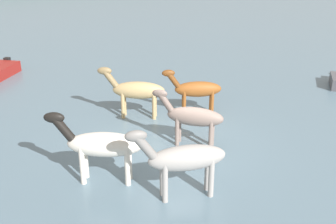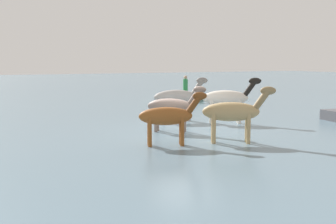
% 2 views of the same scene
% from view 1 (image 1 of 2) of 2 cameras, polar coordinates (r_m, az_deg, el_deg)
% --- Properties ---
extents(ground_plane, '(144.90, 144.90, 0.00)m').
position_cam_1_polar(ground_plane, '(13.67, 1.55, -4.43)').
color(ground_plane, slate).
extents(horse_lead, '(2.05, 1.77, 1.82)m').
position_cam_1_polar(horse_lead, '(13.21, 3.39, -0.64)').
color(horse_lead, gray).
rests_on(horse_lead, ground_plane).
extents(horse_gray_outer, '(2.52, 1.57, 2.05)m').
position_cam_1_polar(horse_gray_outer, '(11.30, -9.18, -4.47)').
color(horse_gray_outer, silver).
rests_on(horse_gray_outer, ground_plane).
extents(horse_dark_mare, '(2.61, 1.00, 2.02)m').
position_cam_1_polar(horse_dark_mare, '(10.52, 2.16, -6.43)').
color(horse_dark_mare, '#9E9993').
rests_on(horse_dark_mare, ground_plane).
extents(horse_dun_straggler, '(2.26, 1.12, 1.77)m').
position_cam_1_polar(horse_dun_straggler, '(15.73, 3.87, 3.13)').
color(horse_dun_straggler, brown).
rests_on(horse_dun_straggler, ground_plane).
extents(horse_mid_herd, '(2.37, 1.53, 1.93)m').
position_cam_1_polar(horse_mid_herd, '(15.37, -4.41, 3.00)').
color(horse_mid_herd, tan).
rests_on(horse_mid_herd, ground_plane).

